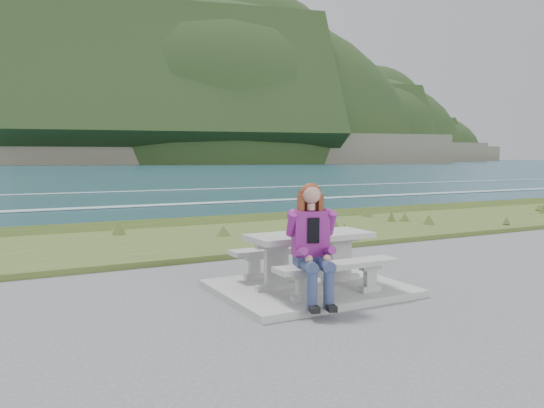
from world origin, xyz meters
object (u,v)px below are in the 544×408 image
bench_landward (338,270)px  seated_woman (314,260)px  picnic_table (310,245)px  bench_seaward (286,253)px

bench_landward → seated_woman: 0.52m
picnic_table → seated_woman: seated_woman is taller
bench_seaward → bench_landward: bearing=-90.0°
bench_landward → bench_seaward: 1.40m
bench_seaward → seated_woman: size_ratio=1.19×
picnic_table → bench_seaward: (0.00, 0.70, -0.23)m
picnic_table → bench_landward: bearing=-90.0°
picnic_table → bench_seaward: 0.74m
picnic_table → seated_woman: bearing=-118.7°
bench_landward → seated_woman: bearing=-163.2°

